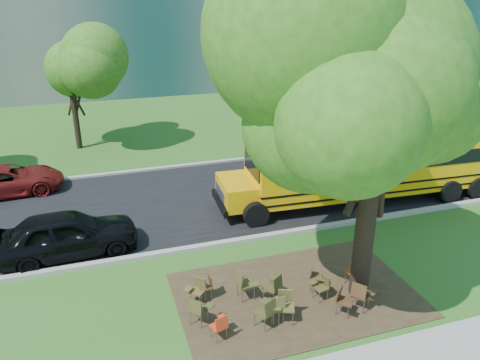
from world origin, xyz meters
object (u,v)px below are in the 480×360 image
object	(u,v)px
chair_13	(356,270)
chair_3	(285,303)
school_bus	(374,161)
chair_10	(244,282)
black_car	(67,234)
chair_7	(361,293)
bg_car_red	(8,180)
chair_4	(277,306)
chair_0	(220,325)
chair_12	(316,274)
chair_5	(343,299)
chair_6	(321,285)
chair_8	(206,284)
chair_11	(274,285)
chair_2	(267,310)
chair_9	(197,288)
main_tree	(380,102)
chair_1	(199,309)

from	to	relation	value
chair_13	chair_3	bearing A→B (deg)	175.88
school_bus	chair_3	size ratio (longest dim) A/B	13.14
chair_10	black_car	bearing A→B (deg)	-134.79
chair_7	bg_car_red	distance (m)	15.86
chair_7	chair_4	bearing A→B (deg)	-132.46
school_bus	chair_0	distance (m)	10.86
chair_10	chair_13	size ratio (longest dim) A/B	1.10
chair_0	black_car	size ratio (longest dim) A/B	0.17
chair_10	chair_12	xyz separation A→B (m)	(2.19, -0.22, -0.05)
school_bus	chair_5	size ratio (longest dim) A/B	14.58
chair_6	bg_car_red	xyz separation A→B (m)	(-9.62, 11.12, 0.16)
chair_12	chair_5	bearing A→B (deg)	42.52
chair_8	chair_11	distance (m)	1.99
chair_13	chair_5	bearing A→B (deg)	-155.96
school_bus	chair_12	distance (m)	7.58
chair_2	chair_9	distance (m)	2.22
chair_0	chair_5	world-z (taller)	chair_5
chair_4	chair_9	bearing A→B (deg)	135.24
main_tree	chair_10	size ratio (longest dim) A/B	9.72
chair_2	chair_6	distance (m)	2.09
chair_5	chair_13	xyz separation A→B (m)	(1.10, 1.13, 0.02)
chair_1	chair_9	xyz separation A→B (m)	(0.20, 0.99, -0.05)
bg_car_red	chair_0	bearing A→B (deg)	-156.36
chair_4	chair_11	xyz separation A→B (m)	(0.28, 0.89, 0.01)
main_tree	chair_0	distance (m)	7.00
chair_8	chair_10	xyz separation A→B (m)	(1.04, -0.42, 0.10)
chair_1	chair_8	size ratio (longest dim) A/B	1.09
chair_9	main_tree	bearing A→B (deg)	-149.56
chair_8	bg_car_red	size ratio (longest dim) A/B	0.17
chair_11	chair_10	bearing A→B (deg)	122.81
chair_12	black_car	world-z (taller)	black_car
chair_2	chair_4	bearing A→B (deg)	-10.84
school_bus	bg_car_red	distance (m)	15.94
chair_12	chair_13	bearing A→B (deg)	117.98
chair_3	black_car	world-z (taller)	black_car
chair_1	chair_4	bearing A→B (deg)	30.51
main_tree	chair_4	world-z (taller)	main_tree
chair_8	chair_1	bearing A→B (deg)	156.23
chair_2	bg_car_red	xyz separation A→B (m)	(-7.65, 11.80, 0.07)
school_bus	chair_12	bearing A→B (deg)	-131.78
black_car	school_bus	bearing A→B (deg)	-89.46
chair_0	chair_2	distance (m)	1.31
bg_car_red	chair_2	bearing A→B (deg)	-151.51
chair_2	chair_5	size ratio (longest dim) A/B	1.10
chair_4	chair_13	bearing A→B (deg)	11.26
school_bus	chair_1	xyz separation A→B (m)	(-9.02, -5.77, -1.19)
chair_3	chair_9	bearing A→B (deg)	-15.24
chair_2	chair_3	size ratio (longest dim) A/B	0.99
school_bus	chair_2	distance (m)	9.79
school_bus	chair_2	xyz separation A→B (m)	(-7.32, -6.41, -1.15)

